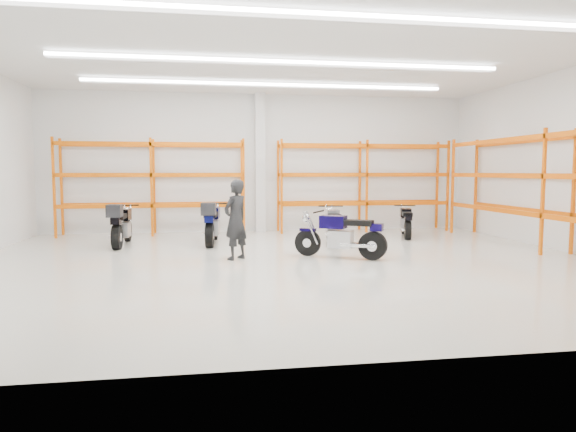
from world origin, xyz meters
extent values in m
plane|color=beige|center=(0.00, 0.00, 0.00)|extent=(14.00, 14.00, 0.00)
cube|color=white|center=(0.00, 6.00, 2.25)|extent=(14.00, 0.02, 4.50)
cube|color=white|center=(0.00, -6.00, 2.25)|extent=(14.00, 0.02, 4.50)
cube|color=white|center=(0.00, 0.00, 4.50)|extent=(14.00, 12.00, 0.02)
cube|color=white|center=(0.00, -3.00, 4.40)|extent=(10.00, 0.22, 0.10)
cube|color=white|center=(0.00, 0.50, 4.40)|extent=(10.00, 0.22, 0.10)
cube|color=white|center=(0.00, 3.50, 4.40)|extent=(10.00, 0.22, 0.10)
cylinder|color=black|center=(0.59, 0.78, 0.31)|extent=(0.60, 0.42, 0.62)
cylinder|color=black|center=(1.92, -0.01, 0.32)|extent=(0.64, 0.49, 0.64)
cylinder|color=silver|center=(0.59, 0.78, 0.31)|extent=(0.25, 0.23, 0.21)
cylinder|color=silver|center=(1.92, -0.01, 0.32)|extent=(0.30, 0.29, 0.23)
cube|color=#0B0436|center=(0.59, 0.78, 0.62)|extent=(0.40, 0.32, 0.06)
cube|color=#B7B7BC|center=(1.29, 0.37, 0.43)|extent=(0.65, 0.59, 0.39)
cube|color=#A5A5AA|center=(1.62, 0.17, 0.33)|extent=(0.68, 0.48, 0.08)
cube|color=#0B0436|center=(1.13, 0.46, 0.83)|extent=(0.68, 0.60, 0.29)
cube|color=black|center=(1.62, 0.17, 0.83)|extent=(0.74, 0.62, 0.12)
cube|color=#0B0436|center=(1.99, -0.06, 0.74)|extent=(0.35, 0.33, 0.17)
cylinder|color=black|center=(0.83, 0.64, 1.05)|extent=(0.40, 0.64, 0.04)
sphere|color=silver|center=(0.56, 0.80, 0.89)|extent=(0.20, 0.20, 0.20)
cylinder|color=silver|center=(1.57, 0.00, 0.33)|extent=(0.71, 0.48, 0.09)
cylinder|color=black|center=(-3.96, 3.98, 0.31)|extent=(0.14, 0.62, 0.62)
cylinder|color=black|center=(-4.01, 2.44, 0.32)|extent=(0.20, 0.64, 0.64)
cylinder|color=silver|center=(-3.96, 3.98, 0.31)|extent=(0.15, 0.21, 0.21)
cylinder|color=silver|center=(-4.01, 2.44, 0.32)|extent=(0.21, 0.23, 0.23)
cube|color=black|center=(-3.96, 3.98, 0.62)|extent=(0.16, 0.37, 0.06)
cube|color=#B7B7BC|center=(-3.99, 3.18, 0.43)|extent=(0.39, 0.54, 0.39)
cube|color=#A5A5AA|center=(-4.00, 2.79, 0.33)|extent=(0.14, 0.72, 0.08)
cube|color=black|center=(-3.98, 3.37, 0.82)|extent=(0.37, 0.59, 0.29)
cube|color=black|center=(-4.00, 2.79, 0.82)|extent=(0.33, 0.69, 0.12)
cube|color=black|center=(-4.01, 2.36, 0.74)|extent=(0.23, 0.27, 0.16)
cylinder|color=black|center=(-3.97, 3.71, 1.05)|extent=(0.72, 0.06, 0.04)
sphere|color=silver|center=(-3.96, 4.02, 0.88)|extent=(0.20, 0.20, 0.20)
cylinder|color=silver|center=(-4.16, 2.75, 0.33)|extent=(0.11, 0.77, 0.09)
cube|color=black|center=(-4.01, 2.23, 1.01)|extent=(0.36, 0.40, 0.31)
cylinder|color=black|center=(-1.52, 3.98, 0.32)|extent=(0.19, 0.64, 0.63)
cylinder|color=black|center=(-1.68, 2.41, 0.33)|extent=(0.26, 0.67, 0.65)
cylinder|color=silver|center=(-1.52, 3.98, 0.32)|extent=(0.17, 0.22, 0.21)
cylinder|color=silver|center=(-1.68, 2.41, 0.33)|extent=(0.23, 0.25, 0.23)
cube|color=#060A3E|center=(-1.52, 3.98, 0.63)|extent=(0.20, 0.39, 0.06)
cube|color=#B7B7BC|center=(-1.60, 3.16, 0.44)|extent=(0.43, 0.58, 0.40)
cube|color=#A5A5AA|center=(-1.65, 2.77, 0.34)|extent=(0.20, 0.75, 0.08)
cube|color=#060A3E|center=(-1.58, 3.35, 0.84)|extent=(0.42, 0.62, 0.29)
cube|color=black|center=(-1.65, 2.77, 0.84)|extent=(0.39, 0.72, 0.13)
cube|color=#060A3E|center=(-1.69, 2.33, 0.76)|extent=(0.26, 0.30, 0.17)
cylinder|color=black|center=(-1.55, 3.71, 1.07)|extent=(0.74, 0.11, 0.04)
sphere|color=silver|center=(-1.51, 4.02, 0.90)|extent=(0.20, 0.20, 0.20)
cylinder|color=silver|center=(-1.82, 2.74, 0.34)|extent=(0.18, 0.79, 0.09)
cube|color=black|center=(-1.70, 2.20, 1.03)|extent=(0.40, 0.43, 0.32)
cylinder|color=black|center=(1.75, 3.40, 0.30)|extent=(0.18, 0.60, 0.59)
cylinder|color=black|center=(1.59, 1.93, 0.31)|extent=(0.24, 0.63, 0.61)
cylinder|color=silver|center=(1.75, 3.40, 0.30)|extent=(0.16, 0.21, 0.20)
cylinder|color=silver|center=(1.59, 1.93, 0.31)|extent=(0.22, 0.24, 0.22)
cube|color=gray|center=(1.75, 3.40, 0.59)|extent=(0.19, 0.37, 0.06)
cube|color=#B7B7BC|center=(1.67, 2.64, 0.41)|extent=(0.41, 0.55, 0.37)
cube|color=#A5A5AA|center=(1.63, 2.26, 0.32)|extent=(0.19, 0.70, 0.08)
cube|color=gray|center=(1.69, 2.81, 0.79)|extent=(0.39, 0.59, 0.28)
cube|color=black|center=(1.63, 2.26, 0.79)|extent=(0.36, 0.68, 0.12)
cube|color=gray|center=(1.58, 1.85, 0.71)|extent=(0.24, 0.28, 0.16)
cylinder|color=black|center=(1.72, 3.15, 1.01)|extent=(0.69, 0.11, 0.04)
sphere|color=silver|center=(1.76, 3.44, 0.85)|extent=(0.19, 0.19, 0.19)
cylinder|color=silver|center=(1.47, 2.24, 0.32)|extent=(0.17, 0.75, 0.09)
cylinder|color=black|center=(4.40, 4.37, 0.27)|extent=(0.26, 0.55, 0.55)
cylinder|color=black|center=(4.01, 3.07, 0.28)|extent=(0.32, 0.59, 0.56)
cylinder|color=silver|center=(4.40, 4.37, 0.27)|extent=(0.17, 0.21, 0.18)
cylinder|color=silver|center=(4.01, 3.07, 0.28)|extent=(0.23, 0.24, 0.20)
cube|color=black|center=(4.40, 4.37, 0.55)|extent=(0.23, 0.35, 0.05)
cube|color=#B7B7BC|center=(4.20, 3.69, 0.38)|extent=(0.45, 0.55, 0.35)
cube|color=#A5A5AA|center=(4.10, 3.36, 0.29)|extent=(0.29, 0.64, 0.07)
cube|color=black|center=(4.24, 3.85, 0.73)|extent=(0.44, 0.58, 0.25)
cube|color=black|center=(4.10, 3.36, 0.73)|extent=(0.44, 0.65, 0.11)
cube|color=black|center=(3.99, 3.00, 0.65)|extent=(0.26, 0.28, 0.15)
cylinder|color=black|center=(4.33, 4.15, 0.93)|extent=(0.62, 0.22, 0.03)
sphere|color=silver|center=(4.41, 4.41, 0.78)|extent=(0.17, 0.17, 0.17)
cylinder|color=silver|center=(3.95, 3.37, 0.29)|extent=(0.28, 0.68, 0.08)
imported|color=black|center=(-1.11, 0.54, 0.90)|extent=(0.77, 0.77, 1.80)
cube|color=white|center=(0.00, 5.82, 2.25)|extent=(0.32, 0.32, 4.50)
cube|color=#DA600D|center=(-6.20, 5.88, 1.50)|extent=(0.07, 0.07, 3.00)
cube|color=#DA600D|center=(-6.20, 5.08, 1.50)|extent=(0.07, 0.07, 3.00)
cube|color=#DA600D|center=(-3.40, 5.88, 1.50)|extent=(0.07, 0.07, 3.00)
cube|color=#DA600D|center=(-3.40, 5.08, 1.50)|extent=(0.07, 0.07, 3.00)
cube|color=#DA600D|center=(-0.60, 5.88, 1.50)|extent=(0.07, 0.07, 3.00)
cube|color=#DA600D|center=(-0.60, 5.08, 1.50)|extent=(0.07, 0.07, 3.00)
cube|color=#DA600D|center=(-3.40, 5.88, 0.94)|extent=(5.60, 0.07, 0.12)
cube|color=#DA600D|center=(-3.40, 5.08, 0.94)|extent=(5.60, 0.07, 0.12)
cube|color=#DA600D|center=(-3.40, 5.88, 1.88)|extent=(5.60, 0.07, 0.12)
cube|color=#DA600D|center=(-3.40, 5.08, 1.88)|extent=(5.60, 0.07, 0.12)
cube|color=#DA600D|center=(-3.40, 5.88, 2.81)|extent=(5.60, 0.07, 0.12)
cube|color=#DA600D|center=(-3.40, 5.08, 2.81)|extent=(5.60, 0.07, 0.12)
cube|color=#DA600D|center=(0.60, 5.88, 1.50)|extent=(0.07, 0.07, 3.00)
cube|color=#DA600D|center=(0.60, 5.08, 1.50)|extent=(0.07, 0.07, 3.00)
cube|color=#DA600D|center=(3.40, 5.88, 1.50)|extent=(0.07, 0.07, 3.00)
cube|color=#DA600D|center=(3.40, 5.08, 1.50)|extent=(0.07, 0.07, 3.00)
cube|color=#DA600D|center=(6.20, 5.88, 1.50)|extent=(0.07, 0.07, 3.00)
cube|color=#DA600D|center=(6.20, 5.08, 1.50)|extent=(0.07, 0.07, 3.00)
cube|color=#DA600D|center=(3.40, 5.88, 0.94)|extent=(5.60, 0.07, 0.12)
cube|color=#DA600D|center=(3.40, 5.08, 0.94)|extent=(5.60, 0.07, 0.12)
cube|color=#DA600D|center=(3.40, 5.88, 1.88)|extent=(5.60, 0.07, 0.12)
cube|color=#DA600D|center=(3.40, 5.08, 1.88)|extent=(5.60, 0.07, 0.12)
cube|color=#DA600D|center=(3.40, 5.88, 2.81)|extent=(5.60, 0.07, 0.12)
cube|color=#DA600D|center=(3.40, 5.08, 2.81)|extent=(5.60, 0.07, 0.12)
cube|color=#DA600D|center=(6.88, 0.00, 1.50)|extent=(0.07, 0.07, 3.00)
cube|color=#DA600D|center=(6.08, 0.00, 1.50)|extent=(0.07, 0.07, 3.00)
cube|color=#DA600D|center=(6.88, 4.50, 1.50)|extent=(0.07, 0.07, 3.00)
cube|color=#DA600D|center=(6.08, 4.50, 1.50)|extent=(0.07, 0.07, 3.00)
cube|color=#DA600D|center=(6.88, 0.00, 0.94)|extent=(0.07, 9.00, 0.12)
cube|color=#DA600D|center=(6.08, 0.00, 0.94)|extent=(0.07, 9.00, 0.12)
cube|color=#DA600D|center=(6.88, 0.00, 1.88)|extent=(0.07, 9.00, 0.12)
cube|color=#DA600D|center=(6.08, 0.00, 1.88)|extent=(0.07, 9.00, 0.12)
cube|color=#DA600D|center=(6.88, 0.00, 2.81)|extent=(0.07, 9.00, 0.12)
cube|color=#DA600D|center=(6.08, 0.00, 2.81)|extent=(0.07, 9.00, 0.12)
camera|label=1|loc=(-1.75, -10.97, 1.99)|focal=32.00mm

